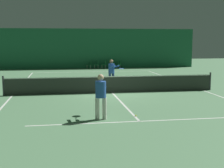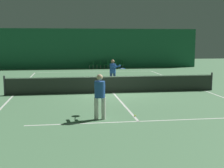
# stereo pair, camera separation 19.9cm
# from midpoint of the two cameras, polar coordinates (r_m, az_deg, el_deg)

# --- Properties ---
(ground_plane) EXTENTS (60.00, 60.00, 0.00)m
(ground_plane) POSITION_cam_midpoint_polar(r_m,az_deg,el_deg) (17.81, 0.51, -1.60)
(ground_plane) COLOR #56845B
(backdrop_curtain) EXTENTS (23.00, 0.12, 4.16)m
(backdrop_curtain) POSITION_cam_midpoint_polar(r_m,az_deg,el_deg) (33.10, -3.65, 6.48)
(backdrop_curtain) COLOR #1E5B3D
(backdrop_curtain) RESTS_ON ground
(court_line_baseline_far) EXTENTS (11.00, 0.10, 0.00)m
(court_line_baseline_far) POSITION_cam_midpoint_polar(r_m,az_deg,el_deg) (29.53, -3.03, 2.25)
(court_line_baseline_far) COLOR silver
(court_line_baseline_far) RESTS_ON ground
(court_line_service_far) EXTENTS (8.25, 0.10, 0.00)m
(court_line_service_far) POSITION_cam_midpoint_polar(r_m,az_deg,el_deg) (24.09, -1.82, 0.94)
(court_line_service_far) COLOR silver
(court_line_service_far) RESTS_ON ground
(court_line_service_near) EXTENTS (8.25, 0.10, 0.00)m
(court_line_service_near) POSITION_cam_midpoint_polar(r_m,az_deg,el_deg) (11.67, 5.35, -6.82)
(court_line_service_near) COLOR silver
(court_line_service_near) RESTS_ON ground
(court_line_sideline_left) EXTENTS (0.10, 23.80, 0.00)m
(court_line_sideline_left) POSITION_cam_midpoint_polar(r_m,az_deg,el_deg) (17.83, -17.25, -1.95)
(court_line_sideline_left) COLOR silver
(court_line_sideline_left) RESTS_ON ground
(court_line_sideline_right) EXTENTS (0.10, 23.80, 0.00)m
(court_line_sideline_right) POSITION_cam_midpoint_polar(r_m,az_deg,el_deg) (19.42, 16.76, -1.13)
(court_line_sideline_right) COLOR silver
(court_line_sideline_right) RESTS_ON ground
(court_line_centre) EXTENTS (0.10, 12.80, 0.00)m
(court_line_centre) POSITION_cam_midpoint_polar(r_m,az_deg,el_deg) (17.81, 0.51, -1.59)
(court_line_centre) COLOR silver
(court_line_centre) RESTS_ON ground
(tennis_net) EXTENTS (12.00, 0.10, 1.07)m
(tennis_net) POSITION_cam_midpoint_polar(r_m,az_deg,el_deg) (17.73, 0.51, 0.03)
(tennis_net) COLOR #2D332D
(tennis_net) RESTS_ON ground
(player_near) EXTENTS (0.50, 1.40, 1.73)m
(player_near) POSITION_cam_midpoint_polar(r_m,az_deg,el_deg) (11.74, -1.77, -1.67)
(player_near) COLOR beige
(player_near) RESTS_ON ground
(player_far) EXTENTS (0.98, 1.38, 1.73)m
(player_far) POSITION_cam_midpoint_polar(r_m,az_deg,el_deg) (20.19, 0.49, 2.43)
(player_far) COLOR navy
(player_far) RESTS_ON ground
(courtside_chair_0) EXTENTS (0.44, 0.44, 0.84)m
(courtside_chair_0) POSITION_cam_midpoint_polar(r_m,az_deg,el_deg) (32.63, -3.49, 3.65)
(courtside_chair_0) COLOR #99999E
(courtside_chair_0) RESTS_ON ground
(courtside_chair_1) EXTENTS (0.44, 0.44, 0.84)m
(courtside_chair_1) POSITION_cam_midpoint_polar(r_m,az_deg,el_deg) (32.71, -2.12, 3.67)
(courtside_chair_1) COLOR #99999E
(courtside_chair_1) RESTS_ON ground
(courtside_chair_2) EXTENTS (0.44, 0.44, 0.84)m
(courtside_chair_2) POSITION_cam_midpoint_polar(r_m,az_deg,el_deg) (32.80, -0.76, 3.69)
(courtside_chair_2) COLOR #99999E
(courtside_chair_2) RESTS_ON ground
(courtside_chair_3) EXTENTS (0.44, 0.44, 0.84)m
(courtside_chair_3) POSITION_cam_midpoint_polar(r_m,az_deg,el_deg) (32.91, 0.59, 3.70)
(courtside_chair_3) COLOR #99999E
(courtside_chair_3) RESTS_ON ground
(courtside_chair_4) EXTENTS (0.44, 0.44, 0.84)m
(courtside_chair_4) POSITION_cam_midpoint_polar(r_m,az_deg,el_deg) (33.04, 1.93, 3.72)
(courtside_chair_4) COLOR #99999E
(courtside_chair_4) RESTS_ON ground
(tennis_ball) EXTENTS (0.07, 0.07, 0.07)m
(tennis_ball) POSITION_cam_midpoint_polar(r_m,az_deg,el_deg) (12.38, 4.69, -5.78)
(tennis_ball) COLOR #D1DB33
(tennis_ball) RESTS_ON ground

